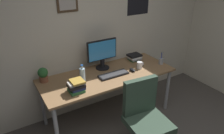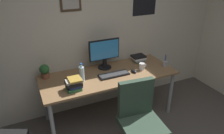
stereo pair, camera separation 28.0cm
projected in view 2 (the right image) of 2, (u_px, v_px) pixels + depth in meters
wall_back at (96, 26)px, 3.06m from camera, size 4.40×0.10×2.60m
desk at (109, 78)px, 2.98m from camera, size 1.88×0.74×0.73m
office_chair at (139, 118)px, 2.40m from camera, size 0.56×0.57×0.95m
monitor at (104, 53)px, 3.03m from camera, size 0.46×0.20×0.43m
keyboard at (114, 75)px, 2.90m from camera, size 0.43×0.15×0.03m
computer_mouse at (134, 71)px, 2.99m from camera, size 0.06×0.11×0.04m
water_bottle at (82, 74)px, 2.72m from camera, size 0.07×0.07×0.25m
coffee_mug_near at (142, 66)px, 3.05m from camera, size 0.12×0.08×0.10m
potted_plant at (45, 71)px, 2.80m from camera, size 0.13×0.13×0.20m
pen_cup at (165, 63)px, 3.15m from camera, size 0.07×0.07×0.20m
book_stack_left at (138, 58)px, 3.32m from camera, size 0.20×0.18×0.10m
book_stack_right at (74, 84)px, 2.55m from camera, size 0.20×0.18×0.15m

